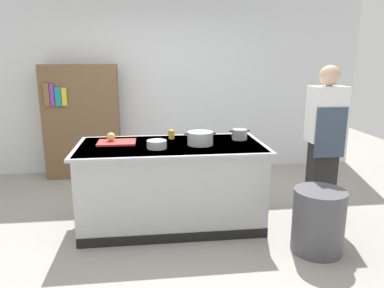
{
  "coord_description": "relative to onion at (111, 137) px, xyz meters",
  "views": [
    {
      "loc": [
        -0.22,
        -3.72,
        1.8
      ],
      "look_at": [
        0.25,
        0.2,
        0.85
      ],
      "focal_mm": 33.87,
      "sensor_mm": 36.0,
      "label": 1
    }
  ],
  "objects": [
    {
      "name": "trash_bin",
      "position": [
        1.96,
        -0.91,
        -0.66
      ],
      "size": [
        0.48,
        0.48,
        0.61
      ],
      "primitive_type": "cylinder",
      "color": "#4C4C51",
      "rests_on": "ground_plane"
    },
    {
      "name": "ground_plane",
      "position": [
        0.63,
        -0.15,
        -0.97
      ],
      "size": [
        10.0,
        10.0,
        0.0
      ],
      "primitive_type": "plane",
      "color": "#9E9991"
    },
    {
      "name": "stock_pot",
      "position": [
        0.94,
        -0.2,
        0.0
      ],
      "size": [
        0.34,
        0.27,
        0.14
      ],
      "color": "#B7BABF",
      "rests_on": "counter_island"
    },
    {
      "name": "juice_cup",
      "position": [
        0.66,
        0.12,
        -0.02
      ],
      "size": [
        0.07,
        0.07,
        0.1
      ],
      "primitive_type": "cylinder",
      "color": "yellow",
      "rests_on": "counter_island"
    },
    {
      "name": "person_chef",
      "position": [
        2.32,
        -0.21,
        -0.05
      ],
      "size": [
        0.38,
        0.25,
        1.72
      ],
      "rotation": [
        0.0,
        0.0,
        1.81
      ],
      "color": "#242424",
      "rests_on": "ground_plane"
    },
    {
      "name": "counter_island",
      "position": [
        0.63,
        -0.15,
        -0.5
      ],
      "size": [
        1.98,
        0.98,
        0.9
      ],
      "color": "#B7BABF",
      "rests_on": "ground_plane"
    },
    {
      "name": "mixing_bowl",
      "position": [
        0.48,
        -0.3,
        -0.03
      ],
      "size": [
        0.2,
        0.2,
        0.08
      ],
      "primitive_type": "cylinder",
      "color": "#B7BABF",
      "rests_on": "counter_island"
    },
    {
      "name": "onion",
      "position": [
        0.0,
        0.0,
        0.0
      ],
      "size": [
        0.09,
        0.09,
        0.09
      ],
      "primitive_type": "sphere",
      "color": "tan",
      "rests_on": "cutting_board"
    },
    {
      "name": "bookshelf",
      "position": [
        -0.59,
        1.65,
        -0.12
      ],
      "size": [
        1.1,
        0.31,
        1.7
      ],
      "color": "brown",
      "rests_on": "ground_plane"
    },
    {
      "name": "cutting_board",
      "position": [
        0.06,
        -0.03,
        -0.06
      ],
      "size": [
        0.4,
        0.28,
        0.02
      ],
      "primitive_type": "cube",
      "color": "red",
      "rests_on": "counter_island"
    },
    {
      "name": "back_wall",
      "position": [
        0.63,
        1.95,
        0.53
      ],
      "size": [
        6.4,
        0.12,
        3.0
      ],
      "primitive_type": "cube",
      "color": "silver",
      "rests_on": "ground_plane"
    },
    {
      "name": "sauce_pan",
      "position": [
        1.41,
        -0.0,
        -0.01
      ],
      "size": [
        0.23,
        0.17,
        0.12
      ],
      "color": "#99999E",
      "rests_on": "counter_island"
    }
  ]
}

